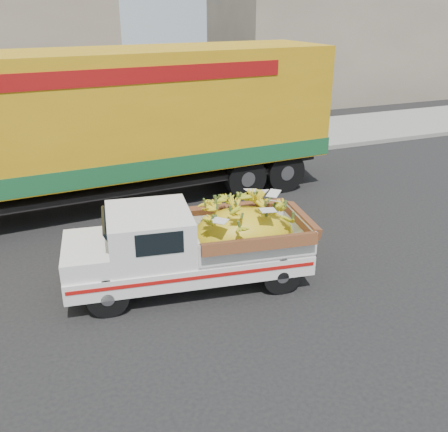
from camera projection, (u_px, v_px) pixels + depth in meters
name	position (u px, v px, depth m)	size (l,w,h in m)	color
ground	(222.00, 290.00, 9.03)	(100.00, 100.00, 0.00)	black
curb	(132.00, 170.00, 15.27)	(60.00, 0.25, 0.15)	gray
sidewalk	(118.00, 153.00, 17.06)	(60.00, 4.00, 0.14)	gray
building_right	(349.00, 39.00, 26.66)	(14.00, 6.00, 6.00)	gray
pickup_truck	(206.00, 243.00, 8.98)	(4.48, 2.19, 1.51)	black
semi_trailer	(99.00, 124.00, 11.97)	(12.04, 3.13, 3.80)	black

